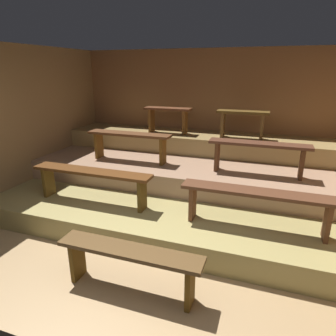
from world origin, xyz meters
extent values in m
cube|color=#9E7F56|center=(0.00, 2.03, -0.04)|extent=(6.05, 4.86, 0.08)
cube|color=#8E5E39|center=(0.00, 4.09, 1.24)|extent=(6.05, 0.06, 2.49)
cube|color=olive|center=(-2.65, 2.03, 1.24)|extent=(0.06, 4.86, 2.49)
cube|color=#988A51|center=(0.00, 2.48, 0.16)|extent=(5.25, 3.17, 0.32)
cube|color=#A37D61|center=(0.00, 3.03, 0.47)|extent=(5.25, 2.07, 0.32)
cube|color=#A2854F|center=(0.00, 3.61, 0.79)|extent=(5.25, 0.91, 0.32)
cube|color=brown|center=(0.01, 0.40, 0.46)|extent=(1.46, 0.26, 0.04)
cube|color=brown|center=(-0.61, 0.40, 0.22)|extent=(0.05, 0.21, 0.44)
cube|color=brown|center=(0.62, 0.40, 0.22)|extent=(0.05, 0.21, 0.44)
cube|color=#5C3417|center=(-1.10, 1.51, 0.77)|extent=(1.75, 0.26, 0.04)
cube|color=#553D16|center=(-1.86, 1.51, 0.53)|extent=(0.05, 0.21, 0.44)
cube|color=#553D16|center=(-0.34, 1.51, 0.53)|extent=(0.05, 0.21, 0.44)
cube|color=#573320|center=(1.10, 1.51, 0.77)|extent=(1.75, 0.26, 0.04)
cube|color=brown|center=(0.34, 1.51, 0.53)|extent=(0.05, 0.21, 0.44)
cube|color=brown|center=(1.86, 1.51, 0.53)|extent=(0.05, 0.21, 0.44)
cube|color=#5A331B|center=(-1.04, 2.57, 1.09)|extent=(1.43, 0.26, 0.04)
cube|color=brown|center=(-1.63, 2.57, 0.85)|extent=(0.05, 0.21, 0.44)
cube|color=brown|center=(-0.44, 2.57, 0.85)|extent=(0.05, 0.21, 0.44)
cube|color=#563121|center=(1.04, 2.57, 1.09)|extent=(1.43, 0.26, 0.04)
cube|color=#502E18|center=(0.44, 2.57, 0.85)|extent=(0.05, 0.21, 0.44)
cube|color=#502E18|center=(1.63, 2.57, 0.85)|extent=(0.05, 0.21, 0.44)
cube|color=brown|center=(-0.69, 3.53, 1.40)|extent=(0.89, 0.26, 0.04)
cube|color=brown|center=(-1.03, 3.53, 1.16)|extent=(0.05, 0.21, 0.44)
cube|color=brown|center=(-0.35, 3.53, 1.16)|extent=(0.05, 0.21, 0.44)
cube|color=#573D17|center=(0.69, 3.53, 1.40)|extent=(0.89, 0.26, 0.04)
cube|color=brown|center=(0.35, 3.53, 1.16)|extent=(0.05, 0.21, 0.44)
cube|color=brown|center=(1.03, 3.53, 1.16)|extent=(0.05, 0.21, 0.44)
camera|label=1|loc=(1.16, -1.77, 2.11)|focal=31.67mm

